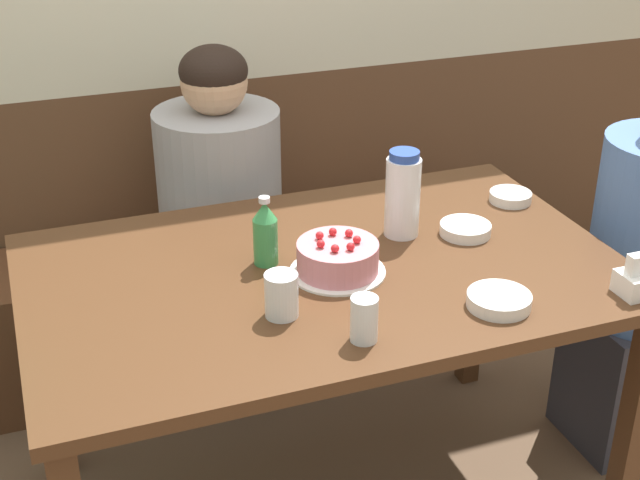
# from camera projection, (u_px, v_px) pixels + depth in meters

# --- Properties ---
(bench_seat) EXTENTS (1.98, 0.38, 0.46)m
(bench_seat) POSITION_uv_depth(u_px,v_px,m) (241.00, 296.00, 3.13)
(bench_seat) COLOR #56331E
(bench_seat) RESTS_ON ground_plane
(dining_table) EXTENTS (1.46, 0.91, 0.77)m
(dining_table) POSITION_uv_depth(u_px,v_px,m) (324.00, 298.00, 2.23)
(dining_table) COLOR #4C2D19
(dining_table) RESTS_ON ground_plane
(birthday_cake) EXTENTS (0.24, 0.24, 0.10)m
(birthday_cake) POSITION_uv_depth(u_px,v_px,m) (338.00, 258.00, 2.15)
(birthday_cake) COLOR white
(birthday_cake) RESTS_ON dining_table
(water_pitcher) EXTENTS (0.09, 0.09, 0.23)m
(water_pitcher) POSITION_uv_depth(u_px,v_px,m) (403.00, 194.00, 2.30)
(water_pitcher) COLOR white
(water_pitcher) RESTS_ON dining_table
(soju_bottle) EXTENTS (0.06, 0.06, 0.18)m
(soju_bottle) POSITION_uv_depth(u_px,v_px,m) (265.00, 233.00, 2.17)
(soju_bottle) COLOR #388E4C
(soju_bottle) RESTS_ON dining_table
(bowl_soup_white) EXTENTS (0.15, 0.15, 0.03)m
(bowl_soup_white) POSITION_uv_depth(u_px,v_px,m) (499.00, 300.00, 2.02)
(bowl_soup_white) COLOR white
(bowl_soup_white) RESTS_ON dining_table
(bowl_rice_small) EXTENTS (0.14, 0.14, 0.03)m
(bowl_rice_small) POSITION_uv_depth(u_px,v_px,m) (465.00, 229.00, 2.35)
(bowl_rice_small) COLOR white
(bowl_rice_small) RESTS_ON dining_table
(bowl_side_dish) EXTENTS (0.12, 0.12, 0.03)m
(bowl_side_dish) POSITION_uv_depth(u_px,v_px,m) (510.00, 197.00, 2.53)
(bowl_side_dish) COLOR white
(bowl_side_dish) RESTS_ON dining_table
(glass_water_tall) EXTENTS (0.08, 0.08, 0.10)m
(glass_water_tall) POSITION_uv_depth(u_px,v_px,m) (281.00, 295.00, 1.97)
(glass_water_tall) COLOR silver
(glass_water_tall) RESTS_ON dining_table
(glass_tumbler_short) EXTENTS (0.06, 0.06, 0.10)m
(glass_tumbler_short) POSITION_uv_depth(u_px,v_px,m) (364.00, 319.00, 1.88)
(glass_tumbler_short) COLOR silver
(glass_tumbler_short) RESTS_ON dining_table
(person_teal_shirt) EXTENTS (0.39, 0.39, 1.16)m
(person_teal_shirt) POSITION_uv_depth(u_px,v_px,m) (222.00, 223.00, 2.85)
(person_teal_shirt) COLOR #33333D
(person_teal_shirt) RESTS_ON ground_plane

